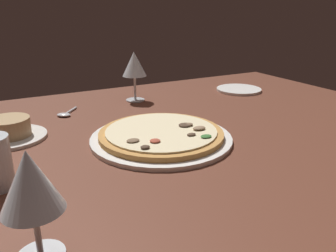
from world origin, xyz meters
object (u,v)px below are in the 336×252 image
(spoon, at_px, (65,114))
(pizza_main, at_px, (161,136))
(side_plate, at_px, (239,90))
(ramekin_on_saucer, at_px, (9,131))
(wine_glass_far, at_px, (30,184))
(wine_glass_near, at_px, (134,66))

(spoon, bearing_deg, pizza_main, -62.61)
(pizza_main, relative_size, side_plate, 2.03)
(side_plate, xyz_separation_m, spoon, (-0.64, -0.00, 0.00))
(side_plate, bearing_deg, ramekin_on_saucer, -171.16)
(pizza_main, distance_m, wine_glass_far, 0.43)
(ramekin_on_saucer, relative_size, side_plate, 1.03)
(side_plate, bearing_deg, spoon, -179.99)
(spoon, bearing_deg, wine_glass_far, -105.24)
(wine_glass_near, bearing_deg, wine_glass_far, -122.15)
(wine_glass_far, bearing_deg, pizza_main, 41.70)
(wine_glass_near, relative_size, spoon, 1.82)
(wine_glass_near, xyz_separation_m, side_plate, (0.39, -0.05, -0.11))
(wine_glass_far, xyz_separation_m, side_plate, (0.79, 0.58, -0.10))
(ramekin_on_saucer, distance_m, wine_glass_near, 0.45)
(ramekin_on_saucer, bearing_deg, pizza_main, -29.83)
(wine_glass_near, bearing_deg, side_plate, -7.73)
(ramekin_on_saucer, distance_m, side_plate, 0.80)
(pizza_main, xyz_separation_m, wine_glass_far, (-0.32, -0.28, 0.09))
(side_plate, distance_m, spoon, 0.64)
(ramekin_on_saucer, height_order, spoon, ramekin_on_saucer)
(pizza_main, distance_m, spoon, 0.34)
(pizza_main, distance_m, ramekin_on_saucer, 0.36)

